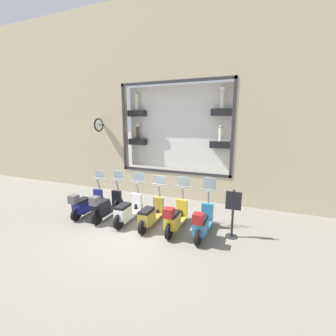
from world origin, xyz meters
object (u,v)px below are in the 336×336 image
at_px(scooter_teal_0, 202,222).
at_px(scooter_white_3, 128,210).
at_px(shop_sign_post, 233,212).
at_px(scooter_yellow_1, 175,218).
at_px(scooter_black_4, 106,206).
at_px(scooter_navy_5, 86,204).
at_px(scooter_olive_2, 150,214).

bearing_deg(scooter_teal_0, scooter_white_3, 88.62).
xyz_separation_m(scooter_teal_0, shop_sign_post, (0.33, -0.83, 0.32)).
relative_size(scooter_yellow_1, scooter_black_4, 1.00).
relative_size(scooter_yellow_1, shop_sign_post, 1.22).
xyz_separation_m(scooter_navy_5, shop_sign_post, (0.34, -5.22, 0.34)).
bearing_deg(scooter_yellow_1, scooter_olive_2, 86.48).
bearing_deg(scooter_black_4, scooter_yellow_1, -90.05).
bearing_deg(scooter_olive_2, shop_sign_post, -84.01).
xyz_separation_m(scooter_teal_0, scooter_navy_5, (-0.01, 4.39, -0.02)).
bearing_deg(scooter_teal_0, shop_sign_post, -68.36).
bearing_deg(scooter_navy_5, scooter_yellow_1, -89.76).
height_order(scooter_yellow_1, shop_sign_post, scooter_yellow_1).
bearing_deg(shop_sign_post, scooter_teal_0, 111.64).
distance_m(scooter_white_3, shop_sign_post, 3.49).
relative_size(scooter_olive_2, scooter_black_4, 0.99).
relative_size(scooter_teal_0, scooter_white_3, 1.00).
relative_size(scooter_yellow_1, scooter_white_3, 1.00).
height_order(scooter_navy_5, shop_sign_post, scooter_navy_5).
height_order(scooter_teal_0, shop_sign_post, scooter_teal_0).
relative_size(scooter_teal_0, shop_sign_post, 1.21).
height_order(scooter_teal_0, scooter_white_3, scooter_teal_0).
distance_m(scooter_white_3, scooter_black_4, 0.88).
height_order(scooter_teal_0, scooter_olive_2, scooter_teal_0).
relative_size(scooter_white_3, shop_sign_post, 1.22).
bearing_deg(scooter_white_3, scooter_teal_0, -91.38).
height_order(scooter_yellow_1, scooter_black_4, scooter_yellow_1).
bearing_deg(scooter_olive_2, scooter_black_4, 91.68).
height_order(scooter_olive_2, shop_sign_post, scooter_olive_2).
xyz_separation_m(scooter_teal_0, scooter_white_3, (0.06, 2.63, -0.03)).
relative_size(scooter_olive_2, shop_sign_post, 1.21).
distance_m(scooter_olive_2, scooter_black_4, 1.76).
height_order(scooter_yellow_1, scooter_olive_2, scooter_yellow_1).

